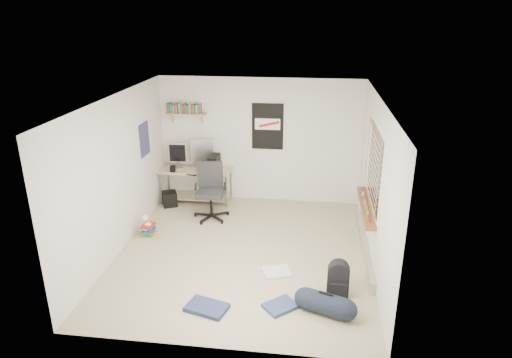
# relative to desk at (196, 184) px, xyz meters

# --- Properties ---
(floor) EXTENTS (4.00, 4.50, 0.01)m
(floor) POSITION_rel_desk_xyz_m (1.28, -2.00, -0.37)
(floor) COLOR gray
(floor) RESTS_ON ground
(ceiling) EXTENTS (4.00, 4.50, 0.01)m
(ceiling) POSITION_rel_desk_xyz_m (1.28, -2.00, 2.14)
(ceiling) COLOR white
(ceiling) RESTS_ON ground
(back_wall) EXTENTS (4.00, 0.01, 2.50)m
(back_wall) POSITION_rel_desk_xyz_m (1.28, 0.25, 0.89)
(back_wall) COLOR silver
(back_wall) RESTS_ON ground
(left_wall) EXTENTS (0.01, 4.50, 2.50)m
(left_wall) POSITION_rel_desk_xyz_m (-0.73, -2.00, 0.89)
(left_wall) COLOR silver
(left_wall) RESTS_ON ground
(right_wall) EXTENTS (0.01, 4.50, 2.50)m
(right_wall) POSITION_rel_desk_xyz_m (3.28, -2.00, 0.89)
(right_wall) COLOR silver
(right_wall) RESTS_ON ground
(desk) EXTENTS (1.49, 0.71, 0.66)m
(desk) POSITION_rel_desk_xyz_m (0.00, 0.00, 0.00)
(desk) COLOR tan
(desk) RESTS_ON floor
(monitor_left) EXTENTS (0.36, 0.11, 0.39)m
(monitor_left) POSITION_rel_desk_xyz_m (-0.35, 0.00, 0.50)
(monitor_left) COLOR #A8A9AD
(monitor_left) RESTS_ON desk
(monitor_right) EXTENTS (0.45, 0.26, 0.49)m
(monitor_right) POSITION_rel_desk_xyz_m (0.14, 0.00, 0.54)
(monitor_right) COLOR #9D9EA2
(monitor_right) RESTS_ON desk
(pc_tower) EXTENTS (0.19, 0.39, 0.40)m
(pc_tower) POSITION_rel_desk_xyz_m (0.44, -0.24, 0.50)
(pc_tower) COLOR black
(pc_tower) RESTS_ON desk
(keyboard) EXTENTS (0.39, 0.21, 0.02)m
(keyboard) POSITION_rel_desk_xyz_m (-0.08, -0.26, 0.31)
(keyboard) COLOR black
(keyboard) RESTS_ON desk
(speaker_left) EXTENTS (0.10, 0.10, 0.16)m
(speaker_left) POSITION_rel_desk_xyz_m (-0.39, -0.26, 0.38)
(speaker_left) COLOR black
(speaker_left) RESTS_ON desk
(speaker_right) EXTENTS (0.12, 0.12, 0.19)m
(speaker_right) POSITION_rel_desk_xyz_m (0.49, -0.11, 0.40)
(speaker_right) COLOR black
(speaker_right) RESTS_ON desk
(office_chair) EXTENTS (0.83, 0.83, 1.06)m
(office_chair) POSITION_rel_desk_xyz_m (0.48, -0.79, 0.12)
(office_chair) COLOR #262628
(office_chair) RESTS_ON floor
(wall_shelf) EXTENTS (0.80, 0.22, 0.24)m
(wall_shelf) POSITION_rel_desk_xyz_m (-0.17, 0.14, 1.42)
(wall_shelf) COLOR tan
(wall_shelf) RESTS_ON back_wall
(poster_back_wall) EXTENTS (0.62, 0.03, 0.92)m
(poster_back_wall) POSITION_rel_desk_xyz_m (1.43, 0.23, 1.19)
(poster_back_wall) COLOR black
(poster_back_wall) RESTS_ON back_wall
(poster_left_wall) EXTENTS (0.02, 0.42, 0.60)m
(poster_left_wall) POSITION_rel_desk_xyz_m (-0.71, -0.80, 1.14)
(poster_left_wall) COLOR navy
(poster_left_wall) RESTS_ON left_wall
(window) EXTENTS (0.10, 1.50, 1.26)m
(window) POSITION_rel_desk_xyz_m (3.23, -1.70, 1.08)
(window) COLOR brown
(window) RESTS_ON right_wall
(baseboard_heater) EXTENTS (0.08, 2.50, 0.18)m
(baseboard_heater) POSITION_rel_desk_xyz_m (3.23, -1.70, -0.28)
(baseboard_heater) COLOR #B7B2A8
(baseboard_heater) RESTS_ON floor
(backpack) EXTENTS (0.31, 0.26, 0.40)m
(backpack) POSITION_rel_desk_xyz_m (2.75, -2.97, -0.16)
(backpack) COLOR black
(backpack) RESTS_ON floor
(duffel_bag) EXTENTS (0.37, 0.37, 0.57)m
(duffel_bag) POSITION_rel_desk_xyz_m (2.57, -3.43, -0.22)
(duffel_bag) COLOR black
(duffel_bag) RESTS_ON floor
(tshirt) EXTENTS (0.50, 0.46, 0.04)m
(tshirt) POSITION_rel_desk_xyz_m (1.87, -2.55, -0.34)
(tshirt) COLOR silver
(tshirt) RESTS_ON floor
(jeans_a) EXTENTS (0.61, 0.48, 0.06)m
(jeans_a) POSITION_rel_desk_xyz_m (1.03, -3.55, -0.33)
(jeans_a) COLOR #232D4F
(jeans_a) RESTS_ON floor
(jeans_b) EXTENTS (0.51, 0.50, 0.05)m
(jeans_b) POSITION_rel_desk_xyz_m (1.99, -3.39, -0.34)
(jeans_b) COLOR navy
(jeans_b) RESTS_ON floor
(book_stack) EXTENTS (0.58, 0.53, 0.32)m
(book_stack) POSITION_rel_desk_xyz_m (-0.47, -1.61, -0.22)
(book_stack) COLOR brown
(book_stack) RESTS_ON floor
(desk_lamp) EXTENTS (0.14, 0.20, 0.19)m
(desk_lamp) POSITION_rel_desk_xyz_m (-0.45, -1.63, 0.02)
(desk_lamp) COLOR white
(desk_lamp) RESTS_ON book_stack
(subwoofer) EXTENTS (0.36, 0.36, 0.30)m
(subwoofer) POSITION_rel_desk_xyz_m (-0.47, -0.34, -0.22)
(subwoofer) COLOR black
(subwoofer) RESTS_ON floor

